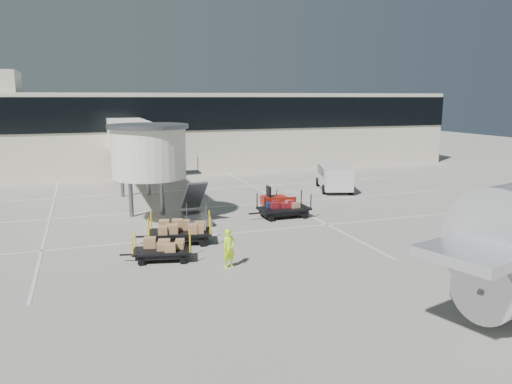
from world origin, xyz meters
The scene contains 10 objects.
ground centered at (0.00, 0.00, 0.00)m, with size 140.00×140.00×0.00m, color #A8A296.
lane_markings centered at (-0.67, 9.33, 0.01)m, with size 40.00×30.00×0.02m.
terminal centered at (-0.35, 29.94, 4.11)m, with size 64.00×12.11×15.20m.
jet_bridge centered at (-3.97, 12.26, 4.28)m, with size 5.70×20.40×6.03m.
baggage_tug centered at (4.99, 7.39, 0.57)m, with size 2.48×1.72×1.56m.
suitcase_cart centered at (4.23, 4.54, 0.55)m, with size 4.00×1.64×1.56m.
box_cart_near centered at (-3.27, 1.06, 0.62)m, with size 4.09×2.28×1.57m.
box_cart_far centered at (-4.41, -1.57, 0.50)m, with size 3.40×1.88×1.30m.
ground_worker centered at (-1.79, -3.48, 0.90)m, with size 0.65×0.43×1.79m, color #C8FF1A.
minivan centered at (11.84, 12.24, 1.24)m, with size 3.79×5.84×2.06m.
Camera 1 is at (-7.75, -24.23, 7.60)m, focal length 35.00 mm.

